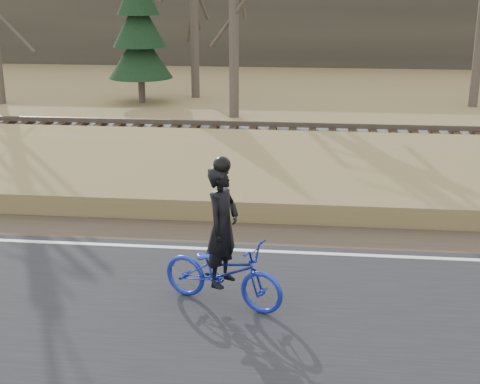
# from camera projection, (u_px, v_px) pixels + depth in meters

# --- Properties ---
(ground) EXTENTS (120.00, 120.00, 0.00)m
(ground) POSITION_uv_depth(u_px,v_px,m) (309.00, 261.00, 12.05)
(ground) COLOR brown
(ground) RESTS_ON ground
(road) EXTENTS (120.00, 6.00, 0.06)m
(road) POSITION_uv_depth(u_px,v_px,m) (308.00, 327.00, 9.68)
(road) COLOR black
(road) RESTS_ON ground
(edge_line) EXTENTS (120.00, 0.12, 0.01)m
(edge_line) POSITION_uv_depth(u_px,v_px,m) (310.00, 253.00, 12.22)
(edge_line) COLOR silver
(edge_line) RESTS_ON road
(shoulder) EXTENTS (120.00, 1.60, 0.04)m
(shoulder) POSITION_uv_depth(u_px,v_px,m) (310.00, 236.00, 13.19)
(shoulder) COLOR #473A2B
(shoulder) RESTS_ON ground
(embankment) EXTENTS (120.00, 5.00, 0.44)m
(embankment) POSITION_uv_depth(u_px,v_px,m) (311.00, 182.00, 15.97)
(embankment) COLOR brown
(embankment) RESTS_ON ground
(ballast) EXTENTS (120.00, 3.00, 0.45)m
(ballast) POSITION_uv_depth(u_px,v_px,m) (312.00, 145.00, 19.57)
(ballast) COLOR slate
(ballast) RESTS_ON ground
(railroad) EXTENTS (120.00, 2.40, 0.29)m
(railroad) POSITION_uv_depth(u_px,v_px,m) (312.00, 135.00, 19.48)
(railroad) COLOR black
(railroad) RESTS_ON ballast
(treeline_backdrop) EXTENTS (120.00, 4.00, 6.00)m
(treeline_backdrop) POSITION_uv_depth(u_px,v_px,m) (315.00, 13.00, 39.57)
(treeline_backdrop) COLOR #383328
(treeline_backdrop) RESTS_ON ground
(cyclist) EXTENTS (2.12, 1.36, 2.35)m
(cyclist) POSITION_uv_depth(u_px,v_px,m) (223.00, 259.00, 10.11)
(cyclist) COLOR #1726A0
(cyclist) RESTS_ON road
(bare_tree_near_left) EXTENTS (0.36, 0.36, 7.91)m
(bare_tree_near_left) POSITION_uv_depth(u_px,v_px,m) (234.00, 6.00, 23.54)
(bare_tree_near_left) COLOR brown
(bare_tree_near_left) RESTS_ON ground
(conifer) EXTENTS (2.60, 2.60, 6.75)m
(conifer) POSITION_uv_depth(u_px,v_px,m) (139.00, 23.00, 26.70)
(conifer) COLOR brown
(conifer) RESTS_ON ground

